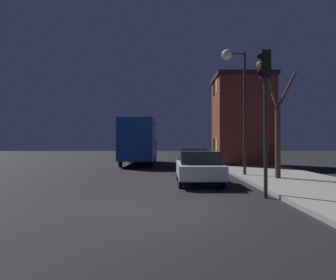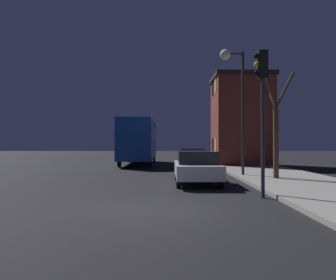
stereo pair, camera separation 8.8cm
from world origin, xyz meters
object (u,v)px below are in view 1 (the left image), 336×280
object	(u,v)px
bus	(139,138)
car_mid_lane	(192,158)
traffic_light	(264,93)
streetlamp	(234,80)
bare_tree	(277,131)
car_near_lane	(198,166)

from	to	relation	value
bus	car_mid_lane	size ratio (longest dim) A/B	2.10
car_mid_lane	traffic_light	bearing A→B (deg)	-82.94
traffic_light	bus	world-z (taller)	traffic_light
streetlamp	bare_tree	world-z (taller)	streetlamp
traffic_light	car_mid_lane	xyz separation A→B (m)	(-1.42, 11.48, -2.62)
car_near_lane	car_mid_lane	xyz separation A→B (m)	(0.35, 7.83, -0.00)
streetlamp	bare_tree	bearing A→B (deg)	-43.99
traffic_light	bare_tree	size ratio (longest dim) A/B	0.97
streetlamp	traffic_light	distance (m)	6.44
bare_tree	car_mid_lane	distance (m)	7.83
bus	traffic_light	bearing A→B (deg)	-71.51
traffic_light	bus	bearing A→B (deg)	108.49
car_near_lane	car_mid_lane	world-z (taller)	car_near_lane
car_mid_lane	bus	bearing A→B (deg)	130.74
streetlamp	car_mid_lane	size ratio (longest dim) A/B	1.48
streetlamp	bus	world-z (taller)	streetlamp
streetlamp	car_near_lane	xyz separation A→B (m)	(-2.10, -2.58, -4.23)
bus	car_mid_lane	bearing A→B (deg)	-49.26
bus	car_near_lane	bearing A→B (deg)	-73.82
streetlamp	car_near_lane	bearing A→B (deg)	-129.13
streetlamp	traffic_light	xyz separation A→B (m)	(-0.32, -6.23, -1.61)
traffic_light	car_near_lane	size ratio (longest dim) A/B	1.09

